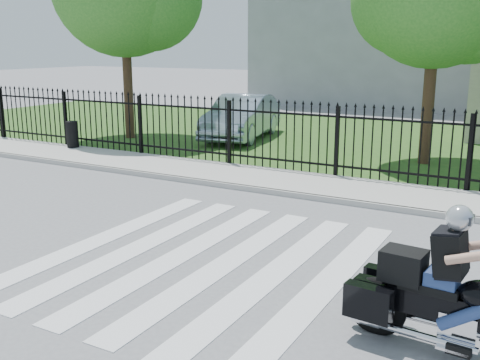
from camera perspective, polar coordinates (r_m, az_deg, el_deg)
The scene contains 9 objects.
ground at distance 8.74m, azimuth -3.78°, elevation -8.04°, with size 120.00×120.00×0.00m, color slate.
crosswalk at distance 8.74m, azimuth -3.78°, elevation -8.01°, with size 5.00×5.50×0.01m, color silver, non-canonical shape.
sidewalk at distance 13.01m, azimuth 8.19°, elevation -0.61°, with size 40.00×2.00×0.12m, color #ADAAA3.
curb at distance 12.11m, azimuth 6.49°, elevation -1.63°, with size 40.00×0.12×0.12m, color #ADAAA3.
grass_strip at distance 19.59m, azimuth 15.56°, elevation 3.65°, with size 40.00×12.00×0.02m, color #24511B.
iron_fence at distance 13.76m, azimuth 9.80°, elevation 3.69°, with size 26.00×0.04×1.80m.
motorcycle_rider at distance 6.37m, azimuth 21.22°, elevation -10.78°, with size 2.54×0.92×1.68m.
parked_car at distance 19.68m, azimuth 0.19°, elevation 6.44°, with size 1.60×4.59×1.51m, color #8FA1B4.
litter_bin at distance 18.15m, azimuth -16.66°, elevation 4.47°, with size 0.36×0.36×0.81m, color black.
Camera 1 is at (4.43, -6.82, 3.21)m, focal length 42.00 mm.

